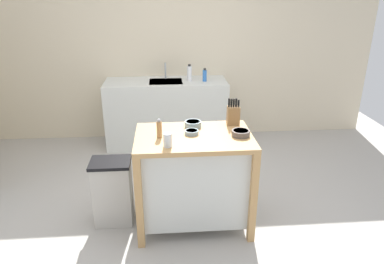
% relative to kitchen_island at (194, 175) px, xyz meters
% --- Properties ---
extents(ground_plane, '(6.71, 6.71, 0.00)m').
position_rel_kitchen_island_xyz_m(ground_plane, '(-0.09, 0.15, -0.50)').
color(ground_plane, '#ADA8A0').
rests_on(ground_plane, ground).
extents(wall_back, '(5.71, 0.10, 2.60)m').
position_rel_kitchen_island_xyz_m(wall_back, '(-0.09, 2.25, 0.80)').
color(wall_back, beige).
rests_on(wall_back, ground).
extents(kitchen_island, '(1.01, 0.68, 0.89)m').
position_rel_kitchen_island_xyz_m(kitchen_island, '(0.00, 0.00, 0.00)').
color(kitchen_island, tan).
rests_on(kitchen_island, ground).
extents(knife_block, '(0.11, 0.09, 0.25)m').
position_rel_kitchen_island_xyz_m(knife_block, '(0.38, 0.24, 0.48)').
color(knife_block, olive).
rests_on(knife_block, kitchen_island).
extents(bowl_ceramic_wide, '(0.12, 0.12, 0.04)m').
position_rel_kitchen_island_xyz_m(bowl_ceramic_wide, '(-0.02, 0.03, 0.41)').
color(bowl_ceramic_wide, gray).
rests_on(bowl_ceramic_wide, kitchen_island).
extents(bowl_ceramic_small, '(0.15, 0.15, 0.05)m').
position_rel_kitchen_island_xyz_m(bowl_ceramic_small, '(0.01, 0.20, 0.42)').
color(bowl_ceramic_small, gray).
rests_on(bowl_ceramic_small, kitchen_island).
extents(bowl_stoneware_deep, '(0.16, 0.16, 0.05)m').
position_rel_kitchen_island_xyz_m(bowl_stoneware_deep, '(0.40, -0.04, 0.42)').
color(bowl_stoneware_deep, '#564C47').
rests_on(bowl_stoneware_deep, kitchen_island).
extents(drinking_cup, '(0.07, 0.07, 0.11)m').
position_rel_kitchen_island_xyz_m(drinking_cup, '(-0.23, -0.22, 0.45)').
color(drinking_cup, silver).
rests_on(drinking_cup, kitchen_island).
extents(pepper_grinder, '(0.04, 0.04, 0.17)m').
position_rel_kitchen_island_xyz_m(pepper_grinder, '(-0.29, -0.03, 0.47)').
color(pepper_grinder, '#9E7042').
rests_on(pepper_grinder, kitchen_island).
extents(trash_bin, '(0.36, 0.28, 0.63)m').
position_rel_kitchen_island_xyz_m(trash_bin, '(-0.74, 0.08, -0.18)').
color(trash_bin, '#B7B2A8').
rests_on(trash_bin, ground).
extents(sink_counter, '(1.64, 0.60, 0.90)m').
position_rel_kitchen_island_xyz_m(sink_counter, '(-0.22, 1.90, -0.04)').
color(sink_counter, silver).
rests_on(sink_counter, ground).
extents(sink_faucet, '(0.02, 0.02, 0.22)m').
position_rel_kitchen_island_xyz_m(sink_faucet, '(-0.22, 2.04, 0.52)').
color(sink_faucet, '#B7BCC1').
rests_on(sink_faucet, sink_counter).
extents(bottle_spray_cleaner, '(0.06, 0.06, 0.18)m').
position_rel_kitchen_island_xyz_m(bottle_spray_cleaner, '(0.30, 1.85, 0.49)').
color(bottle_spray_cleaner, blue).
rests_on(bottle_spray_cleaner, sink_counter).
extents(bottle_hand_soap, '(0.06, 0.06, 0.22)m').
position_rel_kitchen_island_xyz_m(bottle_hand_soap, '(0.10, 1.90, 0.51)').
color(bottle_hand_soap, white).
rests_on(bottle_hand_soap, sink_counter).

